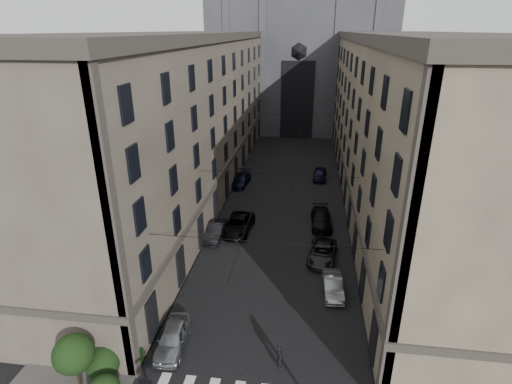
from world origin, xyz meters
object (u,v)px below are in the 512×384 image
at_px(car_left_near, 173,338).
at_px(car_right_midfar, 321,219).
at_px(car_left_midnear, 215,231).
at_px(car_right_midnear, 322,252).
at_px(gothic_tower, 301,37).
at_px(car_right_near, 333,285).
at_px(car_left_midfar, 238,225).
at_px(car_right_far, 320,174).
at_px(car_left_far, 241,179).
at_px(pedestrian, 280,357).

relative_size(car_left_near, car_right_midfar, 0.85).
height_order(car_left_midnear, car_right_midnear, car_left_midnear).
distance_m(gothic_tower, car_right_near, 61.62).
xyz_separation_m(gothic_tower, car_left_midfar, (-4.20, -49.91, -17.02)).
height_order(car_right_midnear, car_right_far, car_right_far).
relative_size(car_left_near, car_left_midfar, 0.78).
height_order(car_left_near, car_left_midfar, car_left_midfar).
xyz_separation_m(car_left_far, car_right_midnear, (10.40, -17.35, -0.03)).
relative_size(car_left_midfar, car_right_near, 1.37).
height_order(car_left_far, car_right_midnear, car_left_far).
distance_m(car_left_midfar, car_right_far, 18.64).
distance_m(car_left_far, car_right_midfar, 14.84).
bearing_deg(pedestrian, car_left_midfar, 10.88).
height_order(gothic_tower, car_left_midfar, gothic_tower).
bearing_deg(car_right_far, car_right_near, -84.74).
height_order(car_left_midnear, pedestrian, pedestrian).
height_order(car_left_midfar, pedestrian, pedestrian).
relative_size(car_left_near, pedestrian, 2.82).
xyz_separation_m(car_right_near, pedestrian, (-3.50, -7.97, 0.10)).
bearing_deg(gothic_tower, car_right_midnear, -85.57).
bearing_deg(car_right_far, pedestrian, -91.05).
relative_size(gothic_tower, car_right_near, 14.25).
height_order(car_right_midnear, pedestrian, pedestrian).
height_order(car_right_midfar, pedestrian, pedestrian).
height_order(car_left_far, car_right_near, car_left_far).
xyz_separation_m(car_left_midfar, car_right_far, (8.43, 16.63, -0.03)).
height_order(gothic_tower, car_left_far, gothic_tower).
xyz_separation_m(car_right_near, car_right_midfar, (-0.71, 11.60, 0.08)).
relative_size(car_left_midnear, car_right_near, 1.09).
bearing_deg(car_right_near, car_right_midnear, 94.40).
bearing_deg(pedestrian, car_right_near, -31.07).
relative_size(car_left_far, pedestrian, 3.24).
relative_size(gothic_tower, car_right_midfar, 11.29).
height_order(gothic_tower, pedestrian, gothic_tower).
bearing_deg(car_left_far, gothic_tower, 86.11).
bearing_deg(gothic_tower, car_left_midfar, -94.81).
distance_m(car_left_near, car_right_far, 34.38).
bearing_deg(gothic_tower, car_right_near, -85.25).
bearing_deg(car_right_midfar, car_right_far, 87.81).
bearing_deg(car_right_midfar, gothic_tower, 92.98).
bearing_deg(car_left_midnear, gothic_tower, 82.84).
bearing_deg(car_left_midnear, pedestrian, -64.10).
xyz_separation_m(car_left_midfar, car_right_midnear, (8.40, -4.24, -0.08)).
bearing_deg(car_right_near, car_left_near, -149.26).
bearing_deg(car_right_far, car_left_midfar, -113.13).
relative_size(car_left_midfar, car_right_midnear, 1.11).
height_order(gothic_tower, car_right_far, gothic_tower).
relative_size(gothic_tower, car_left_midfar, 10.41).
xyz_separation_m(car_left_near, car_left_midnear, (-0.62, 14.73, -0.01)).
height_order(car_left_near, car_left_midnear, car_left_near).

